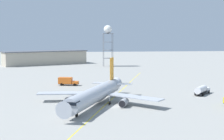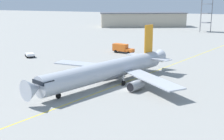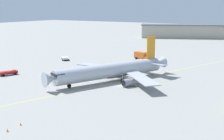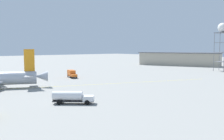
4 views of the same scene
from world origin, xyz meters
The scene contains 5 objects.
pushback_tug_truck centered at (-40.08, 22.35, 0.80)m, with size 4.74×4.78×1.30m.
fuel_tanker_truck centered at (29.24, 14.71, 1.58)m, with size 7.70×8.59×2.87m.
catering_truck_truck centered at (-14.43, 39.41, 1.66)m, with size 7.99×4.12×3.10m.
radar_tower centered at (9.28, 116.39, 21.00)m, with size 6.43×6.43×25.40m.
terminal_shed centered at (-30.72, 133.36, 4.58)m, with size 56.39×35.50×9.10m.
Camera 4 is at (79.62, -13.55, 12.83)m, focal length 41.08 mm.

